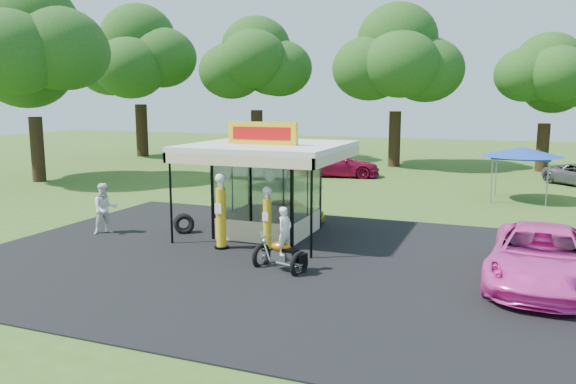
% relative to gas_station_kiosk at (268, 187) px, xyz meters
% --- Properties ---
extents(ground, '(120.00, 120.00, 0.00)m').
position_rel_gas_station_kiosk_xyz_m(ground, '(2.00, -4.99, -1.78)').
color(ground, '#36591B').
rests_on(ground, ground).
extents(asphalt_apron, '(20.00, 14.00, 0.04)m').
position_rel_gas_station_kiosk_xyz_m(asphalt_apron, '(2.00, -2.99, -1.76)').
color(asphalt_apron, black).
rests_on(asphalt_apron, ground).
extents(gas_station_kiosk, '(5.40, 5.40, 4.18)m').
position_rel_gas_station_kiosk_xyz_m(gas_station_kiosk, '(0.00, 0.00, 0.00)').
color(gas_station_kiosk, white).
rests_on(gas_station_kiosk, ground).
extents(gas_pump_left, '(0.48, 0.48, 2.57)m').
position_rel_gas_station_kiosk_xyz_m(gas_pump_left, '(-0.63, -2.53, -0.55)').
color(gas_pump_left, black).
rests_on(gas_pump_left, ground).
extents(gas_pump_right, '(0.41, 0.41, 2.18)m').
position_rel_gas_station_kiosk_xyz_m(gas_pump_right, '(0.90, -2.19, -0.74)').
color(gas_pump_right, black).
rests_on(gas_pump_right, ground).
extents(motorcycle, '(1.76, 1.19, 2.00)m').
position_rel_gas_station_kiosk_xyz_m(motorcycle, '(2.21, -4.06, -1.01)').
color(motorcycle, black).
rests_on(motorcycle, ground).
extents(spare_tires, '(0.96, 0.84, 0.78)m').
position_rel_gas_station_kiosk_xyz_m(spare_tires, '(-2.99, -1.07, -1.41)').
color(spare_tires, black).
rests_on(spare_tires, ground).
extents(kiosk_car, '(2.82, 1.13, 0.96)m').
position_rel_gas_station_kiosk_xyz_m(kiosk_car, '(-0.00, 2.21, -1.30)').
color(kiosk_car, gold).
rests_on(kiosk_car, ground).
extents(pink_sedan, '(3.01, 5.82, 1.57)m').
position_rel_gas_station_kiosk_xyz_m(pink_sedan, '(9.12, -2.63, -1.00)').
color(pink_sedan, '#FE45C1').
rests_on(pink_sedan, ground).
extents(spectator_west, '(1.13, 1.18, 1.91)m').
position_rel_gas_station_kiosk_xyz_m(spectator_west, '(-5.67, -2.17, -0.83)').
color(spectator_west, white).
rests_on(spectator_west, ground).
extents(bg_car_a, '(5.23, 2.58, 1.65)m').
position_rel_gas_station_kiosk_xyz_m(bg_car_a, '(-6.97, 13.35, -0.96)').
color(bg_car_a, silver).
rests_on(bg_car_a, ground).
extents(bg_car_b, '(5.85, 3.31, 1.60)m').
position_rel_gas_station_kiosk_xyz_m(bg_car_b, '(-2.18, 16.21, -0.98)').
color(bg_car_b, maroon).
rests_on(bg_car_b, ground).
extents(tent_west, '(4.37, 4.37, 3.05)m').
position_rel_gas_station_kiosk_xyz_m(tent_west, '(-5.35, 9.99, 0.98)').
color(tent_west, gray).
rests_on(tent_west, ground).
extents(tent_east, '(3.81, 3.81, 2.67)m').
position_rel_gas_station_kiosk_xyz_m(tent_east, '(8.77, 10.98, 0.63)').
color(tent_east, gray).
rests_on(tent_east, ground).
extents(oak_far_a, '(10.74, 10.74, 12.73)m').
position_rel_gas_station_kiosk_xyz_m(oak_far_a, '(-21.95, 22.69, 6.32)').
color(oak_far_a, black).
rests_on(oak_far_a, ground).
extents(oak_far_b, '(9.51, 9.51, 11.34)m').
position_rel_gas_station_kiosk_xyz_m(oak_far_b, '(-11.34, 23.77, 5.45)').
color(oak_far_b, black).
rests_on(oak_far_b, ground).
extents(oak_far_c, '(9.84, 9.84, 11.59)m').
position_rel_gas_station_kiosk_xyz_m(oak_far_c, '(0.21, 23.15, 5.57)').
color(oak_far_c, black).
rests_on(oak_far_c, ground).
extents(oak_far_d, '(7.76, 7.76, 9.24)m').
position_rel_gas_station_kiosk_xyz_m(oak_far_d, '(10.36, 24.02, 4.11)').
color(oak_far_d, black).
rests_on(oak_far_d, ground).
extents(oak_near, '(10.08, 10.08, 11.61)m').
position_rel_gas_station_kiosk_xyz_m(oak_near, '(-18.50, 7.41, 5.49)').
color(oak_near, black).
rests_on(oak_near, ground).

